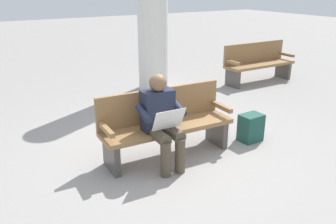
{
  "coord_description": "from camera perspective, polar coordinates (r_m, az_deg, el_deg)",
  "views": [
    {
      "loc": [
        2.21,
        3.67,
        2.22
      ],
      "look_at": [
        0.09,
        0.15,
        0.7
      ],
      "focal_mm": 37.63,
      "sensor_mm": 36.0,
      "label": 1
    }
  ],
  "objects": [
    {
      "name": "bench_near",
      "position": [
        4.69,
        -0.42,
        -1.76
      ],
      "size": [
        1.82,
        0.55,
        0.9
      ],
      "rotation": [
        0.0,
        0.0,
        -0.04
      ],
      "color": "olive",
      "rests_on": "ground"
    },
    {
      "name": "bench_far",
      "position": [
        8.56,
        14.34,
        7.8
      ],
      "size": [
        1.8,
        0.49,
        0.9
      ],
      "rotation": [
        0.0,
        0.0,
        -0.01
      ],
      "color": "olive",
      "rests_on": "ground"
    },
    {
      "name": "support_pillar",
      "position": [
        7.57,
        -2.55,
        17.34
      ],
      "size": [
        0.64,
        0.64,
        3.66
      ],
      "primitive_type": "cylinder",
      "color": "silver",
      "rests_on": "ground"
    },
    {
      "name": "person_seated",
      "position": [
        4.36,
        -1.03,
        -1.12
      ],
      "size": [
        0.58,
        0.58,
        1.18
      ],
      "rotation": [
        0.0,
        0.0,
        -0.04
      ],
      "color": "#1E2338",
      "rests_on": "ground"
    },
    {
      "name": "ground_plane",
      "position": [
        4.82,
        0.0,
        -7.09
      ],
      "size": [
        40.0,
        40.0,
        0.0
      ],
      "primitive_type": "plane",
      "color": "gray"
    },
    {
      "name": "backpack",
      "position": [
        5.34,
        13.2,
        -2.49
      ],
      "size": [
        0.34,
        0.29,
        0.41
      ],
      "rotation": [
        0.0,
        0.0,
        3.19
      ],
      "color": "#1E4C42",
      "rests_on": "ground"
    }
  ]
}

